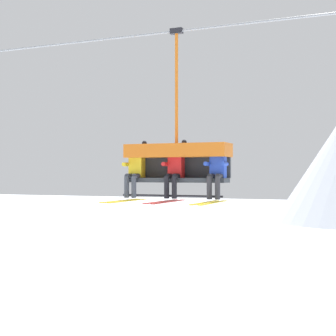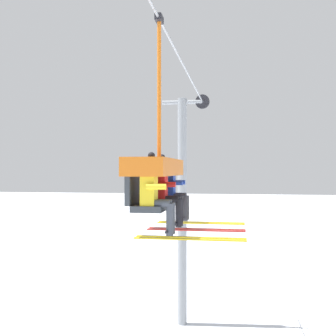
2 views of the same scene
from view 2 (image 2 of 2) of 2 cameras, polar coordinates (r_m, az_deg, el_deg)
lift_tower_far at (r=16.68m, az=1.99°, el=-5.06°), size 0.36×1.88×9.05m
lift_cable at (r=9.09m, az=0.33°, el=16.92°), size 17.82×0.05×0.05m
chairlift_chair at (r=7.46m, az=-1.76°, el=-0.77°), size 2.34×0.74×3.70m
skier_yellow at (r=6.49m, az=-1.55°, el=-3.49°), size 0.48×1.70×1.34m
skier_red at (r=7.43m, az=-0.14°, el=-3.09°), size 0.48×1.70×1.34m
skier_blue at (r=8.37m, az=1.00°, el=-2.91°), size 0.46×1.70×1.23m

